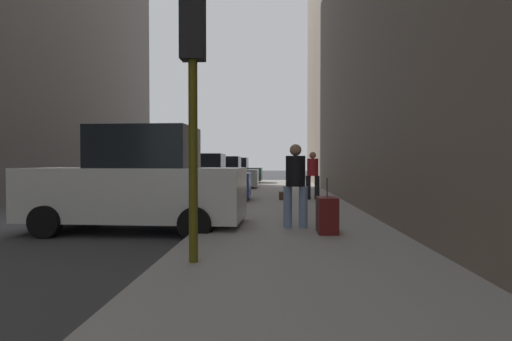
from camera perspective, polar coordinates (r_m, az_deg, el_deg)
name	(u,v)px	position (r m, az deg, el deg)	size (l,w,h in m)	color
ground_plane	(60,219)	(11.64, -26.18, -6.29)	(120.00, 120.00, 0.00)	#38383A
sidewalk	(291,218)	(10.20, 5.03, -6.79)	(4.00, 40.00, 0.15)	gray
parked_white_van	(139,183)	(8.98, -16.43, -1.78)	(4.66, 2.17, 2.25)	silver
parked_blue_sedan	(193,180)	(14.46, -9.02, -1.36)	(4.23, 2.11, 1.79)	navy
parked_silver_sedan	(219,174)	(20.97, -5.33, -0.56)	(4.21, 2.08, 1.79)	#B7BABF
parked_dark_green_sedan	(231,172)	(26.71, -3.58, -0.18)	(4.24, 2.13, 1.79)	#193828
fire_hydrant	(244,190)	(14.48, -1.79, -2.74)	(0.42, 0.22, 0.70)	red
traffic_light	(193,67)	(5.55, -9.00, 14.37)	(0.32, 0.32, 3.60)	#514C0F
pedestrian_in_jeans	(296,181)	(8.20, 5.67, -1.51)	(0.52, 0.46, 1.71)	#728CB2
pedestrian_in_red_jacket	(313,173)	(14.47, 8.10, -0.34)	(0.53, 0.48, 1.71)	black
rolling_suitcase	(327,215)	(7.69, 10.11, -6.30)	(0.38, 0.57, 1.04)	#591414
duffel_bag	(283,196)	(14.34, 3.95, -3.61)	(0.32, 0.44, 0.28)	#472D19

